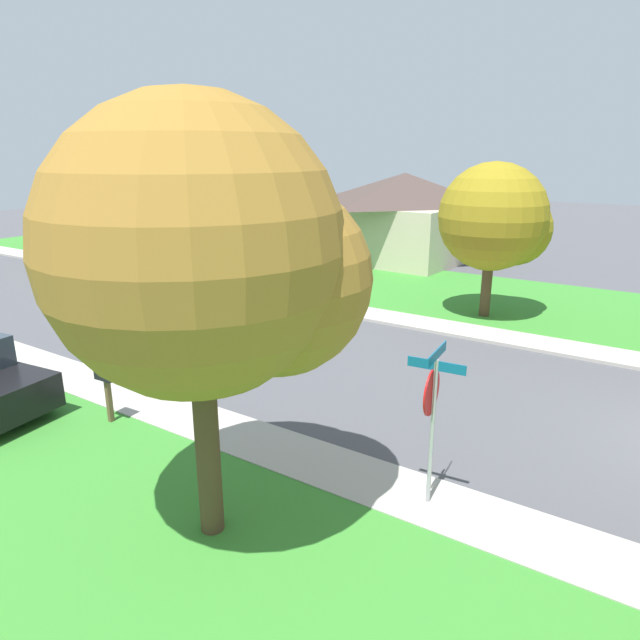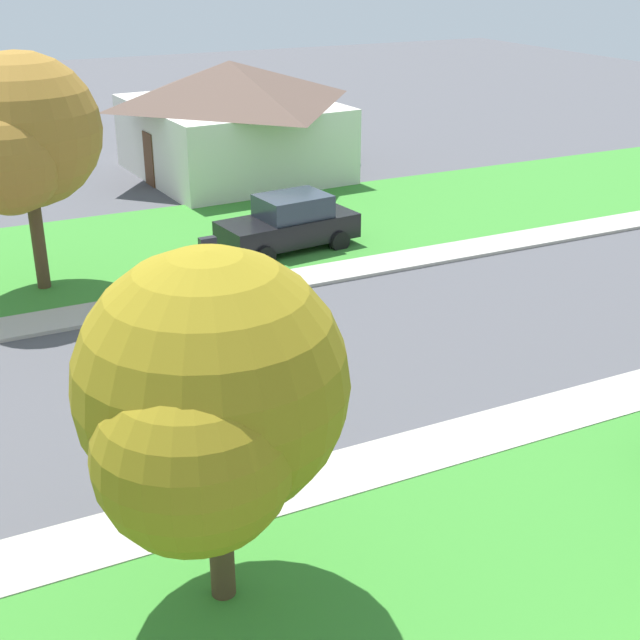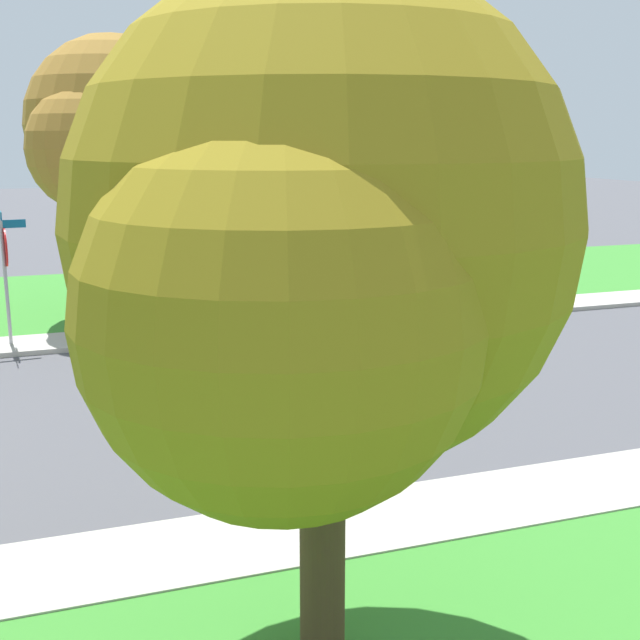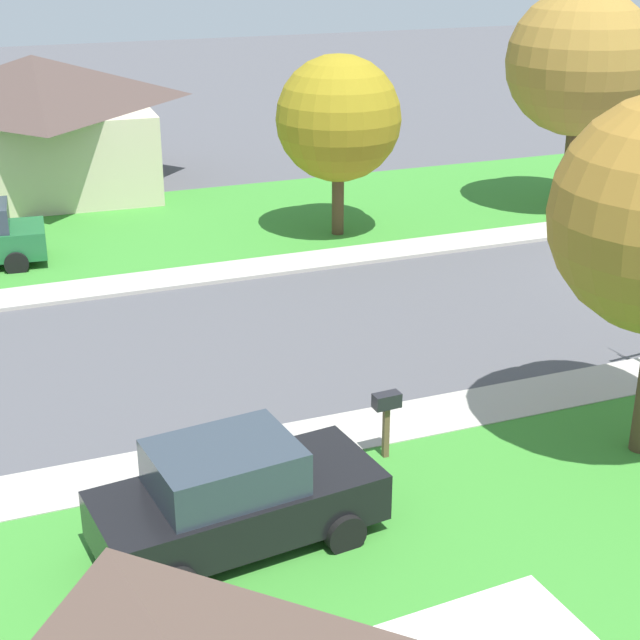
% 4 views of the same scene
% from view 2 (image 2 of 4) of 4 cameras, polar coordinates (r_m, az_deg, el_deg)
% --- Properties ---
extents(sidewalk_east, '(1.40, 56.00, 0.10)m').
position_cam_2_polar(sidewalk_east, '(16.73, 7.51, -8.38)').
color(sidewalk_east, '#ADA89E').
rests_on(sidewalk_east, ground).
extents(lawn_east, '(8.00, 56.00, 0.08)m').
position_cam_2_polar(lawn_east, '(13.88, 18.68, -17.30)').
color(lawn_east, '#38842D').
rests_on(lawn_east, ground).
extents(sidewalk_west, '(1.40, 56.00, 0.10)m').
position_cam_2_polar(sidewalk_west, '(24.25, -4.72, 2.17)').
color(sidewalk_west, '#ADA89E').
rests_on(sidewalk_west, ground).
extents(lawn_west, '(8.00, 56.00, 0.08)m').
position_cam_2_polar(lawn_west, '(28.43, -8.27, 5.22)').
color(lawn_west, '#38842D').
rests_on(lawn_west, ground).
extents(car_black_near_corner, '(2.41, 4.48, 1.76)m').
position_cam_2_polar(car_black_near_corner, '(27.04, -2.04, 6.36)').
color(car_black_near_corner, black).
rests_on(car_black_near_corner, ground).
extents(tree_sidewalk_near, '(3.92, 3.65, 5.37)m').
position_cam_2_polar(tree_sidewalk_near, '(11.30, -7.38, -5.28)').
color(tree_sidewalk_near, '#4C3823').
rests_on(tree_sidewalk_near, ground).
extents(tree_sidewalk_far, '(4.32, 4.02, 6.43)m').
position_cam_2_polar(tree_sidewalk_far, '(23.93, -19.17, 11.25)').
color(tree_sidewalk_far, '#4C3823').
rests_on(tree_sidewalk_far, ground).
extents(house_left_setback, '(9.47, 8.35, 4.60)m').
position_cam_2_polar(house_left_setback, '(36.38, -5.86, 13.15)').
color(house_left_setback, silver).
rests_on(house_left_setback, ground).
extents(mailbox, '(0.26, 0.49, 1.31)m').
position_cam_2_polar(mailbox, '(24.59, -7.39, 4.74)').
color(mailbox, brown).
rests_on(mailbox, ground).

